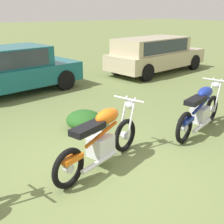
% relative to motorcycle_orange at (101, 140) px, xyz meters
% --- Properties ---
extents(ground_plane, '(120.00, 120.00, 0.00)m').
position_rel_motorcycle_orange_xyz_m(ground_plane, '(-0.06, -0.14, -0.49)').
color(ground_plane, olive).
extents(motorcycle_orange, '(1.98, 0.96, 1.02)m').
position_rel_motorcycle_orange_xyz_m(motorcycle_orange, '(0.00, 0.00, 0.00)').
color(motorcycle_orange, black).
rests_on(motorcycle_orange, ground).
extents(motorcycle_blue, '(1.98, 0.91, 1.02)m').
position_rel_motorcycle_orange_xyz_m(motorcycle_blue, '(2.52, 0.08, -0.00)').
color(motorcycle_blue, black).
rests_on(motorcycle_blue, ground).
extents(car_teal, '(4.37, 2.39, 1.43)m').
position_rel_motorcycle_orange_xyz_m(car_teal, '(-0.08, 5.32, 0.35)').
color(car_teal, '#19606B').
rests_on(car_teal, ground).
extents(car_beige, '(4.77, 2.40, 1.43)m').
position_rel_motorcycle_orange_xyz_m(car_beige, '(5.83, 5.23, 0.35)').
color(car_beige, '#BCAD8C').
rests_on(car_beige, ground).
extents(shrub_low, '(0.78, 0.82, 0.40)m').
position_rel_motorcycle_orange_xyz_m(shrub_low, '(0.55, 1.59, -0.29)').
color(shrub_low, '#23551E').
rests_on(shrub_low, ground).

